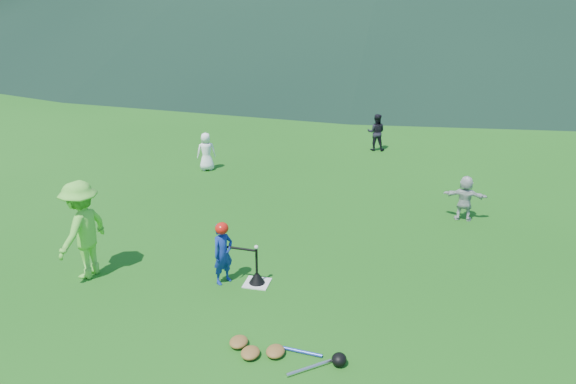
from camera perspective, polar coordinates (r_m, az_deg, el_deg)
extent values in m
plane|color=#175413|center=(10.45, -3.16, -9.27)|extent=(120.00, 120.00, 0.00)
cube|color=silver|center=(10.44, -3.16, -9.22)|extent=(0.45, 0.45, 0.02)
sphere|color=white|center=(10.11, -3.24, -5.62)|extent=(0.08, 0.08, 0.08)
imported|color=navy|center=(10.28, -6.63, -6.23)|extent=(0.46, 0.51, 1.16)
imported|color=#6AD43E|center=(10.97, -20.16, -3.63)|extent=(0.82, 1.27, 1.87)
imported|color=white|center=(16.72, -8.30, 4.08)|extent=(0.65, 0.57, 1.13)
imported|color=black|center=(18.83, 8.95, 6.01)|extent=(0.62, 0.49, 1.22)
imported|color=silver|center=(13.58, 17.54, -0.58)|extent=(1.02, 0.39, 1.07)
cone|color=black|center=(10.40, -3.18, -8.74)|extent=(0.30, 0.30, 0.18)
cylinder|color=black|center=(10.24, -3.21, -7.07)|extent=(0.04, 0.04, 0.50)
ellipsoid|color=red|center=(10.07, -6.74, -3.69)|extent=(0.24, 0.26, 0.22)
cylinder|color=black|center=(10.17, -5.00, -5.74)|extent=(0.62, 0.12, 0.07)
ellipsoid|color=olive|center=(8.60, -3.85, -15.98)|extent=(0.28, 0.34, 0.13)
ellipsoid|color=olive|center=(8.61, -1.29, -15.87)|extent=(0.28, 0.34, 0.13)
ellipsoid|color=olive|center=(8.83, -5.03, -14.92)|extent=(0.28, 0.34, 0.13)
cylinder|color=silver|center=(8.36, 2.15, -17.42)|extent=(0.59, 0.51, 0.06)
cylinder|color=#263FA5|center=(8.67, 1.27, -15.89)|extent=(0.68, 0.13, 0.05)
ellipsoid|color=black|center=(8.43, 5.21, -16.58)|extent=(0.22, 0.24, 0.19)
cube|color=gray|center=(37.09, 9.24, 12.86)|extent=(70.00, 0.03, 1.20)
cube|color=yellow|center=(37.02, 9.29, 13.85)|extent=(70.00, 0.08, 0.08)
cylinder|color=gray|center=(37.09, 9.24, 12.86)|extent=(0.07, 0.07, 1.30)
cylinder|color=#382314|center=(51.79, -22.85, 15.02)|extent=(0.56, 0.56, 3.74)
cylinder|color=#382314|center=(50.46, -17.28, 15.91)|extent=(0.56, 0.56, 4.34)
cylinder|color=#382314|center=(45.60, -13.69, 15.14)|extent=(0.56, 0.56, 3.18)
cylinder|color=#382314|center=(45.07, -7.16, 15.86)|extent=(0.56, 0.56, 3.78)
cylinder|color=#382314|center=(45.09, -0.52, 16.38)|extent=(0.56, 0.56, 4.38)
cylinder|color=#382314|center=(41.29, 5.18, 15.16)|extent=(0.56, 0.56, 3.22)
cylinder|color=#382314|center=(42.36, 12.18, 15.34)|extent=(0.56, 0.56, 3.81)
cylinder|color=#382314|center=(43.98, 18.74, 15.30)|extent=(0.56, 0.56, 4.41)
cylinder|color=#382314|center=(41.76, 25.71, 13.41)|extent=(0.56, 0.56, 3.25)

